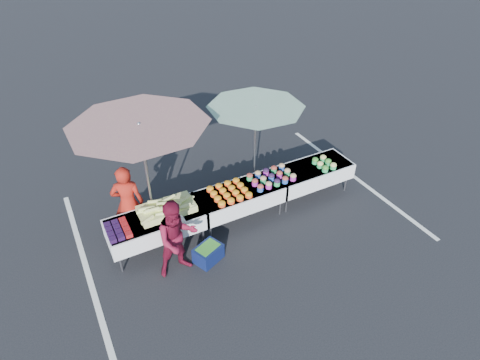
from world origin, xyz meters
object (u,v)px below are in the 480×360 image
table_left (156,224)px  table_right (311,173)px  umbrella_right (256,114)px  storage_bin (208,253)px  table_center (240,196)px  customer (177,238)px  vendor (128,203)px  umbrella_left (141,135)px

table_left → table_right: 3.60m
umbrella_right → storage_bin: size_ratio=4.24×
table_center → customer: customer is taller
umbrella_right → storage_bin: bearing=-140.2°
table_right → vendor: vendor is taller
table_center → umbrella_left: size_ratio=0.58×
table_right → umbrella_right: (-1.00, 0.80, 1.34)m
table_right → vendor: size_ratio=1.12×
table_left → umbrella_right: bearing=17.1°
table_left → vendor: 0.70m
umbrella_left → vendor: bearing=159.8°
table_center → umbrella_left: 2.47m
table_left → table_center: same height
storage_bin → table_right: bearing=-7.5°
table_left → customer: size_ratio=1.19×
table_right → umbrella_left: bearing=173.5°
table_right → umbrella_left: 3.95m
umbrella_right → table_center: bearing=-135.0°
table_center → vendor: vendor is taller
customer → umbrella_left: umbrella_left is taller
table_right → customer: 3.53m
vendor → customer: bearing=130.5°
table_center → table_right: bearing=0.0°
table_right → umbrella_right: bearing=141.3°
table_center → table_left: bearing=180.0°
vendor → storage_bin: (1.05, -1.34, -0.65)m
table_center → vendor: (-2.15, 0.55, 0.24)m
table_right → umbrella_right: 1.85m
vendor → storage_bin: vendor is taller
umbrella_right → customer: bearing=-147.7°
table_left → table_center: 1.80m
table_left → storage_bin: size_ratio=3.03×
table_center → table_right: same height
umbrella_right → vendor: bearing=-175.2°
umbrella_right → table_left: bearing=-162.9°
table_center → table_right: size_ratio=1.00×
table_center → customer: size_ratio=1.19×
table_right → umbrella_left: size_ratio=0.58×
customer → storage_bin: (0.55, -0.03, -0.61)m
storage_bin → table_left: bearing=109.2°
umbrella_left → table_center: bearing=-13.0°
table_left → umbrella_left: size_ratio=0.58×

